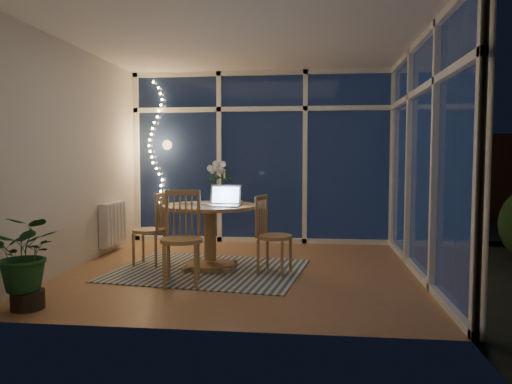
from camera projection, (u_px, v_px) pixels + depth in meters
floor at (244, 271)px, 5.73m from camera, size 4.00×4.00×0.00m
ceiling at (244, 41)px, 5.55m from camera, size 4.00×4.00×0.00m
wall_back at (262, 157)px, 7.62m from camera, size 4.00×0.04×2.60m
wall_front at (207, 158)px, 3.66m from camera, size 4.00×0.04×2.60m
wall_left at (76, 157)px, 5.87m from camera, size 0.04×4.00×2.60m
wall_right at (426, 157)px, 5.41m from camera, size 0.04×4.00×2.60m
window_wall_back at (262, 157)px, 7.58m from camera, size 4.00×0.10×2.60m
window_wall_right at (423, 157)px, 5.42m from camera, size 0.10×4.00×2.60m
radiator at (113, 223)px, 6.82m from camera, size 0.10×0.70×0.58m
fairy_lights at (155, 143)px, 7.68m from camera, size 0.24×0.10×1.85m
garden_patio at (300, 221)px, 10.63m from camera, size 12.00×6.00×0.10m
garden_fence at (278, 175)px, 11.12m from camera, size 11.00×0.08×1.80m
neighbour_roof at (296, 125)px, 13.97m from camera, size 7.00×3.00×2.20m
garden_shrubs at (227, 204)px, 9.16m from camera, size 0.90×0.90×0.90m
rug at (209, 270)px, 5.72m from camera, size 2.30×1.94×0.01m
dining_table at (210, 237)px, 5.80m from camera, size 1.24×1.24×0.75m
chair_left at (149, 229)px, 6.00m from camera, size 0.44×0.44×0.89m
chair_right at (275, 235)px, 5.53m from camera, size 0.51×0.51×0.89m
chair_front at (181, 238)px, 5.04m from camera, size 0.52×0.52×0.98m
laptop at (223, 195)px, 5.57m from camera, size 0.36×0.31×0.26m
flower_vase at (222, 194)px, 6.09m from camera, size 0.23×0.23×0.21m
bowl at (236, 203)px, 5.83m from camera, size 0.17×0.17×0.04m
newspapers at (204, 204)px, 5.81m from camera, size 0.47×0.40×0.02m
phone at (210, 205)px, 5.70m from camera, size 0.11×0.08×0.01m
potted_plant at (27, 265)px, 4.26m from camera, size 0.61×0.55×0.76m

